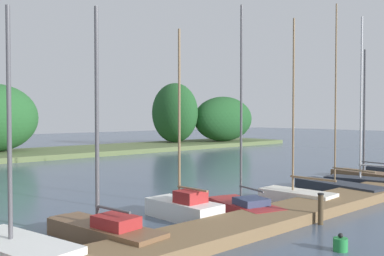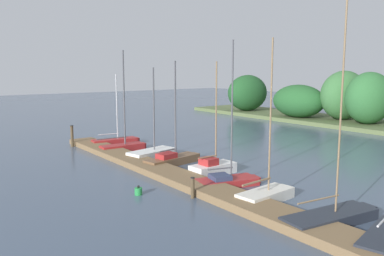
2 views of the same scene
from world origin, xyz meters
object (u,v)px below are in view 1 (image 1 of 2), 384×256
at_px(sailboat_3, 102,228).
at_px(sailboat_2, 13,248).
at_px(sailboat_7, 337,186).
at_px(sailboat_8, 362,179).
at_px(sailboat_5, 243,204).
at_px(mooring_piling_1, 321,209).
at_px(sailboat_4, 182,206).
at_px(sailboat_6, 295,194).
at_px(channel_buoy_1, 340,244).
at_px(sailboat_9, 365,172).

bearing_deg(sailboat_3, sailboat_2, 81.83).
bearing_deg(sailboat_7, sailboat_8, -84.68).
bearing_deg(sailboat_8, sailboat_2, 74.72).
bearing_deg(sailboat_5, mooring_piling_1, -153.90).
xyz_separation_m(sailboat_3, sailboat_4, (3.25, 0.51, 0.03)).
relative_size(sailboat_6, mooring_piling_1, 7.29).
relative_size(sailboat_2, mooring_piling_1, 6.05).
xyz_separation_m(sailboat_2, sailboat_6, (10.42, -0.46, -0.00)).
bearing_deg(sailboat_5, channel_buoy_1, 176.97).
bearing_deg(mooring_piling_1, sailboat_2, 160.46).
height_order(sailboat_4, sailboat_9, sailboat_9).
relative_size(sailboat_4, mooring_piling_1, 6.36).
relative_size(sailboat_4, sailboat_5, 0.86).
distance_m(sailboat_5, sailboat_7, 6.04).
height_order(sailboat_9, channel_buoy_1, sailboat_9).
xyz_separation_m(sailboat_4, sailboat_6, (4.86, -0.99, -0.08)).
distance_m(sailboat_2, sailboat_7, 13.70).
height_order(sailboat_6, channel_buoy_1, sailboat_6).
bearing_deg(sailboat_8, sailboat_4, 70.82).
distance_m(sailboat_3, sailboat_9, 16.24).
height_order(sailboat_6, sailboat_9, sailboat_6).
relative_size(sailboat_2, sailboat_9, 0.86).
relative_size(sailboat_5, sailboat_6, 1.01).
xyz_separation_m(sailboat_4, mooring_piling_1, (2.65, -3.45, 0.09)).
height_order(sailboat_8, channel_buoy_1, sailboat_8).
distance_m(sailboat_2, channel_buoy_1, 7.81).
bearing_deg(sailboat_7, sailboat_9, -69.96).
bearing_deg(sailboat_7, sailboat_3, 95.54).
distance_m(sailboat_6, mooring_piling_1, 3.31).
height_order(sailboat_2, sailboat_7, sailboat_7).
distance_m(sailboat_5, sailboat_6, 2.77).
bearing_deg(sailboat_9, mooring_piling_1, 114.86).
bearing_deg(sailboat_7, sailboat_6, 98.81).
bearing_deg(sailboat_2, sailboat_9, -100.04).
relative_size(sailboat_3, sailboat_9, 0.91).
distance_m(sailboat_3, sailboat_7, 11.39).
relative_size(sailboat_5, channel_buoy_1, 15.96).
bearing_deg(sailboat_3, sailboat_9, -96.56).
relative_size(sailboat_5, sailboat_8, 0.90).
relative_size(sailboat_4, channel_buoy_1, 13.76).
height_order(sailboat_3, sailboat_9, sailboat_9).
height_order(sailboat_7, sailboat_9, sailboat_7).
relative_size(sailboat_8, channel_buoy_1, 17.76).
bearing_deg(sailboat_5, sailboat_6, -79.67).
bearing_deg(sailboat_4, sailboat_9, -91.58).
bearing_deg(sailboat_3, sailboat_7, -100.95).
bearing_deg(sailboat_6, sailboat_8, -94.99).
distance_m(sailboat_3, sailboat_4, 3.29).
bearing_deg(sailboat_8, sailboat_3, 74.31).
bearing_deg(mooring_piling_1, sailboat_8, 17.67).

